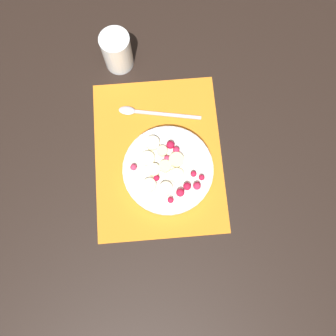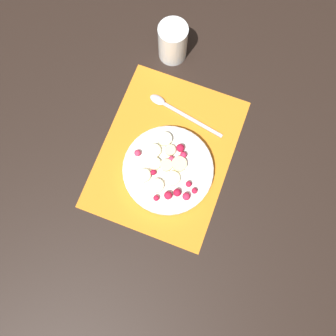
% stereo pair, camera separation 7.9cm
% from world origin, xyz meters
% --- Properties ---
extents(ground_plane, '(3.00, 3.00, 0.00)m').
position_xyz_m(ground_plane, '(0.00, 0.00, 0.00)').
color(ground_plane, black).
extents(placemat, '(0.42, 0.32, 0.01)m').
position_xyz_m(placemat, '(0.00, 0.00, 0.00)').
color(placemat, orange).
rests_on(placemat, ground_plane).
extents(fruit_bowl, '(0.22, 0.22, 0.05)m').
position_xyz_m(fruit_bowl, '(0.04, 0.02, 0.02)').
color(fruit_bowl, white).
rests_on(fruit_bowl, placemat).
extents(spoon, '(0.06, 0.22, 0.01)m').
position_xyz_m(spoon, '(-0.12, -0.03, 0.01)').
color(spoon, '#B2B2B7').
rests_on(spoon, placemat).
extents(drinking_glass, '(0.08, 0.08, 0.11)m').
position_xyz_m(drinking_glass, '(-0.28, -0.09, 0.05)').
color(drinking_glass, white).
rests_on(drinking_glass, ground_plane).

